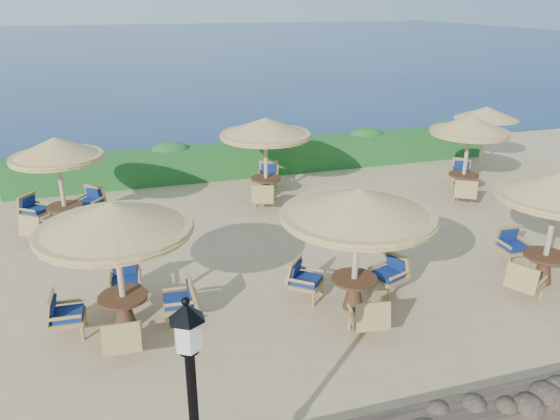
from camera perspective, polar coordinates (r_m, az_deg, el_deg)
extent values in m
plane|color=tan|center=(14.10, 6.72, -4.57)|extent=(120.00, 120.00, 0.00)
plane|color=#0C1F4D|center=(81.94, -14.03, 16.49)|extent=(160.00, 160.00, 0.00)
cube|color=#194F20|center=(20.24, -1.37, 5.51)|extent=(18.00, 0.90, 1.20)
cube|color=#4F3E32|center=(9.57, 22.58, -18.78)|extent=(15.00, 0.65, 0.44)
cylinder|color=silver|center=(5.71, -9.61, -12.49)|extent=(0.30, 0.30, 0.36)
cone|color=black|center=(5.59, -9.76, -10.45)|extent=(0.40, 0.40, 0.18)
cylinder|color=tan|center=(21.84, 20.40, 6.71)|extent=(0.10, 0.10, 2.20)
cone|color=#A58244|center=(21.61, 20.77, 9.47)|extent=(2.30, 2.30, 0.45)
cylinder|color=tan|center=(10.95, -16.37, -6.36)|extent=(0.12, 0.12, 2.40)
cone|color=#A58244|center=(10.47, -17.03, -0.62)|extent=(2.94, 2.94, 0.55)
cylinder|color=#A58244|center=(10.57, -16.87, -2.03)|extent=(2.88, 2.88, 0.14)
cylinder|color=#4C2E1B|center=(11.19, -16.09, -8.72)|extent=(0.96, 0.96, 0.06)
cone|color=#4C2E1B|center=(11.37, -15.91, -10.25)|extent=(0.44, 0.44, 0.64)
cylinder|color=tan|center=(11.26, 7.91, -4.84)|extent=(0.12, 0.12, 2.40)
cone|color=#A58244|center=(10.80, 8.22, 0.79)|extent=(3.15, 3.15, 0.55)
cylinder|color=#A58244|center=(10.90, 8.14, -0.59)|extent=(3.09, 3.09, 0.14)
cylinder|color=#4C2E1B|center=(11.50, 7.77, -7.16)|extent=(0.96, 0.96, 0.06)
cone|color=#4C2E1B|center=(11.67, 7.69, -8.67)|extent=(0.44, 0.44, 0.64)
cylinder|color=tan|center=(13.56, 26.37, -2.32)|extent=(0.12, 0.12, 2.40)
cone|color=#A58244|center=(13.17, 27.21, 2.39)|extent=(2.68, 2.68, 0.55)
cylinder|color=#A58244|center=(13.26, 27.00, 1.25)|extent=(2.63, 2.63, 0.14)
cylinder|color=#4C2E1B|center=(13.76, 26.02, -4.31)|extent=(0.96, 0.96, 0.06)
cone|color=#4C2E1B|center=(13.90, 25.79, -5.61)|extent=(0.44, 0.44, 0.64)
cylinder|color=tan|center=(16.19, -21.84, 2.05)|extent=(0.12, 0.12, 2.40)
cone|color=#A58244|center=(15.87, -22.42, 6.07)|extent=(2.48, 2.48, 0.55)
cylinder|color=#A58244|center=(15.94, -22.28, 5.11)|extent=(2.43, 2.43, 0.14)
cylinder|color=#4C2E1B|center=(16.36, -21.59, 0.34)|extent=(0.96, 0.96, 0.06)
cone|color=#4C2E1B|center=(16.48, -21.43, -0.80)|extent=(0.44, 0.44, 0.64)
cylinder|color=tan|center=(17.43, -1.50, 4.93)|extent=(0.12, 0.12, 2.40)
cone|color=#A58244|center=(17.14, -1.54, 8.72)|extent=(2.89, 2.89, 0.55)
cylinder|color=#A58244|center=(17.20, -1.53, 7.81)|extent=(2.83, 2.83, 0.14)
cylinder|color=#4C2E1B|center=(17.59, -1.48, 3.30)|extent=(0.96, 0.96, 0.06)
cone|color=#4C2E1B|center=(17.70, -1.47, 2.23)|extent=(0.44, 0.44, 0.64)
cylinder|color=tan|center=(18.81, 18.84, 5.01)|extent=(0.12, 0.12, 2.40)
cone|color=#A58244|center=(18.53, 19.28, 8.51)|extent=(2.50, 2.50, 0.55)
cylinder|color=#A58244|center=(18.59, 19.17, 7.67)|extent=(2.45, 2.45, 0.14)
cylinder|color=#4C2E1B|center=(18.95, 18.66, 3.51)|extent=(0.96, 0.96, 0.06)
cone|color=#4C2E1B|center=(19.06, 18.53, 2.51)|extent=(0.44, 0.44, 0.64)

